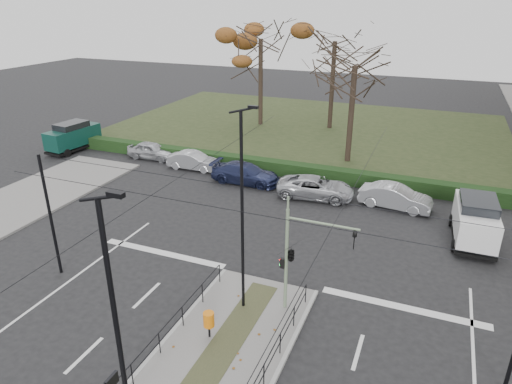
# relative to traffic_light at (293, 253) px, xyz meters

# --- Properties ---
(ground) EXTENTS (140.00, 140.00, 0.00)m
(ground) POSITION_rel_traffic_light_xyz_m (-1.60, -3.38, -2.80)
(ground) COLOR black
(ground) RESTS_ON ground
(park) EXTENTS (38.00, 26.00, 0.10)m
(park) POSITION_rel_traffic_light_xyz_m (-7.60, 28.62, -2.75)
(park) COLOR #253018
(park) RESTS_ON ground
(hedge) EXTENTS (38.00, 1.00, 1.00)m
(hedge) POSITION_rel_traffic_light_xyz_m (-7.60, 15.22, -2.30)
(hedge) COLOR black
(hedge) RESTS_ON ground
(median_railing) EXTENTS (4.14, 13.24, 0.92)m
(median_railing) POSITION_rel_traffic_light_xyz_m (-1.60, -5.98, -1.83)
(median_railing) COLOR black
(median_railing) RESTS_ON median_island
(catenary) EXTENTS (20.00, 34.00, 6.00)m
(catenary) POSITION_rel_traffic_light_xyz_m (-1.60, -1.77, 0.62)
(catenary) COLOR black
(catenary) RESTS_ON ground
(traffic_light) EXTENTS (3.11, 1.77, 4.57)m
(traffic_light) POSITION_rel_traffic_light_xyz_m (0.00, 0.00, 0.00)
(traffic_light) COLOR gray
(traffic_light) RESTS_ON median_island
(litter_bin) EXTENTS (0.43, 0.43, 1.10)m
(litter_bin) POSITION_rel_traffic_light_xyz_m (-2.38, -2.86, -1.87)
(litter_bin) COLOR black
(litter_bin) RESTS_ON median_island
(streetlamp_median_near) EXTENTS (0.72, 0.15, 8.60)m
(streetlamp_median_near) POSITION_rel_traffic_light_xyz_m (-1.49, -8.66, 1.71)
(streetlamp_median_near) COLOR black
(streetlamp_median_near) RESTS_ON median_island
(streetlamp_median_far) EXTENTS (0.72, 0.15, 8.62)m
(streetlamp_median_far) POSITION_rel_traffic_light_xyz_m (-1.91, -0.60, 1.72)
(streetlamp_median_far) COLOR black
(streetlamp_median_far) RESTS_ON median_island
(parked_car_first) EXTENTS (4.12, 1.71, 1.40)m
(parked_car_first) POSITION_rel_traffic_light_xyz_m (-16.76, 14.62, -2.10)
(parked_car_first) COLOR #AAACB2
(parked_car_first) RESTS_ON ground
(parked_car_second) EXTENTS (4.13, 1.53, 1.35)m
(parked_car_second) POSITION_rel_traffic_light_xyz_m (-12.36, 13.74, -2.13)
(parked_car_second) COLOR #AAACB2
(parked_car_second) RESTS_ON ground
(parked_car_third) EXTENTS (5.00, 2.06, 1.45)m
(parked_car_third) POSITION_rel_traffic_light_xyz_m (-7.53, 12.60, -2.08)
(parked_car_third) COLOR #1E2547
(parked_car_third) RESTS_ON ground
(parked_car_fourth) EXTENTS (5.29, 2.89, 1.40)m
(parked_car_fourth) POSITION_rel_traffic_light_xyz_m (-2.21, 11.99, -2.10)
(parked_car_fourth) COLOR #AAACB2
(parked_car_fourth) RESTS_ON ground
(white_van) EXTENTS (2.35, 4.84, 2.51)m
(white_van) POSITION_rel_traffic_light_xyz_m (7.24, 9.49, -1.50)
(white_van) COLOR white
(white_van) RESTS_ON ground
(green_van) EXTENTS (2.35, 5.03, 2.46)m
(green_van) POSITION_rel_traffic_light_xyz_m (-24.29, 13.99, -1.52)
(green_van) COLOR #0B3129
(green_van) RESTS_ON ground
(rust_tree) EXTENTS (8.25, 8.25, 11.12)m
(rust_tree) POSITION_rel_traffic_light_xyz_m (-12.49, 28.04, 5.74)
(rust_tree) COLOR black
(rust_tree) RESTS_ON park
(bare_tree_center) EXTENTS (6.44, 6.44, 11.09)m
(bare_tree_center) POSITION_rel_traffic_light_xyz_m (-5.49, 29.39, 5.03)
(bare_tree_center) COLOR black
(bare_tree_center) RESTS_ON park
(bare_tree_near) EXTENTS (6.64, 6.64, 9.89)m
(bare_tree_near) POSITION_rel_traffic_light_xyz_m (-1.71, 19.90, 4.20)
(bare_tree_near) COLOR black
(bare_tree_near) RESTS_ON park
(parked_car_fifth) EXTENTS (4.59, 2.02, 1.47)m
(parked_car_fifth) POSITION_rel_traffic_light_xyz_m (2.84, 12.29, -2.07)
(parked_car_fifth) COLOR #AAACB2
(parked_car_fifth) RESTS_ON ground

